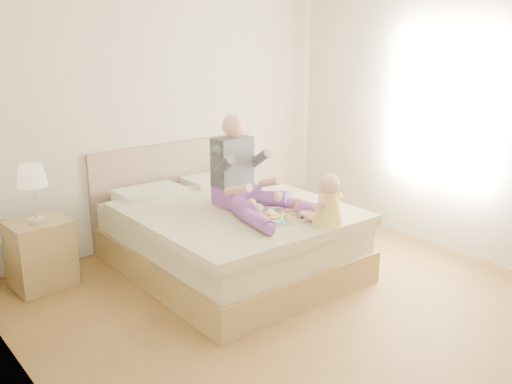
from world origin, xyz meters
TOP-DOWN VIEW (x-y plane):
  - room at (0.08, 0.01)m, footprint 4.02×4.22m
  - bed at (0.00, 1.08)m, footprint 1.70×2.18m
  - nightstand at (-1.46, 1.71)m, footprint 0.50×0.45m
  - lamp at (-1.48, 1.66)m, footprint 0.24×0.24m
  - adult at (0.07, 0.86)m, footprint 0.71×1.01m
  - tray at (0.11, 0.43)m, footprint 0.53×0.45m
  - baby at (0.32, 0.10)m, footprint 0.28×0.38m

SIDE VIEW (x-z plane):
  - nightstand at x=-1.46m, z-range 0.00..0.58m
  - bed at x=0.00m, z-range -0.18..0.82m
  - tray at x=0.11m, z-range 0.57..0.71m
  - baby at x=0.32m, z-range 0.57..0.99m
  - adult at x=0.07m, z-range 0.44..1.28m
  - lamp at x=-1.48m, z-range 0.71..1.21m
  - room at x=0.08m, z-range 0.15..2.87m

